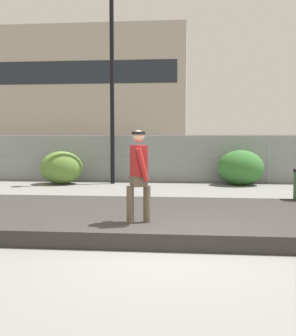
{
  "coord_description": "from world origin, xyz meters",
  "views": [
    {
      "loc": [
        0.29,
        -6.24,
        1.84
      ],
      "look_at": [
        -0.89,
        5.82,
        0.87
      ],
      "focal_mm": 43.85,
      "sensor_mm": 36.0,
      "label": 1
    }
  ],
  "objects": [
    {
      "name": "shrub_left",
      "position": [
        -4.46,
        8.76,
        0.62
      ],
      "size": [
        1.6,
        1.31,
        1.24
      ],
      "color": "#567A33",
      "rests_on": "ground_plane"
    },
    {
      "name": "parked_car_near",
      "position": [
        -4.41,
        12.53,
        0.84
      ],
      "size": [
        4.4,
        1.95,
        1.66
      ],
      "color": "#B7BABF",
      "rests_on": "ground_plane"
    },
    {
      "name": "chain_fence",
      "position": [
        -0.0,
        9.72,
        0.93
      ],
      "size": [
        20.02,
        0.06,
        1.85
      ],
      "color": "gray",
      "rests_on": "ground_plane"
    },
    {
      "name": "ground_plane",
      "position": [
        0.0,
        0.0,
        0.0
      ],
      "size": [
        120.0,
        120.0,
        0.0
      ],
      "primitive_type": "plane",
      "color": "slate"
    },
    {
      "name": "parked_car_mid",
      "position": [
        1.53,
        12.2,
        0.84
      ],
      "size": [
        4.52,
        2.19,
        1.66
      ],
      "color": "navy",
      "rests_on": "ground_plane"
    },
    {
      "name": "skateboard",
      "position": [
        -0.58,
        0.89,
        0.06
      ],
      "size": [
        0.82,
        0.49,
        0.07
      ],
      "color": "black",
      "rests_on": "ground_plane"
    },
    {
      "name": "skater",
      "position": [
        -0.58,
        0.89,
        1.14
      ],
      "size": [
        0.7,
        0.62,
        1.86
      ],
      "color": "black",
      "rests_on": "skateboard"
    },
    {
      "name": "gravel_berm",
      "position": [
        0.0,
        2.04,
        0.14
      ],
      "size": [
        11.84,
        3.91,
        0.29
      ],
      "primitive_type": "cube",
      "color": "#33302D",
      "rests_on": "ground_plane"
    },
    {
      "name": "shrub_center",
      "position": [
        2.23,
        9.09,
        0.65
      ],
      "size": [
        1.67,
        1.37,
        1.29
      ],
      "color": "#336B2D",
      "rests_on": "ground_plane"
    },
    {
      "name": "street_lamp",
      "position": [
        -2.56,
        9.08,
        4.54
      ],
      "size": [
        0.44,
        0.44,
        7.38
      ],
      "color": "black",
      "rests_on": "ground_plane"
    },
    {
      "name": "library_building",
      "position": [
        -11.9,
        45.44,
        7.03
      ],
      "size": [
        23.83,
        13.87,
        14.07
      ],
      "color": "#9E9384",
      "rests_on": "ground_plane"
    }
  ]
}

